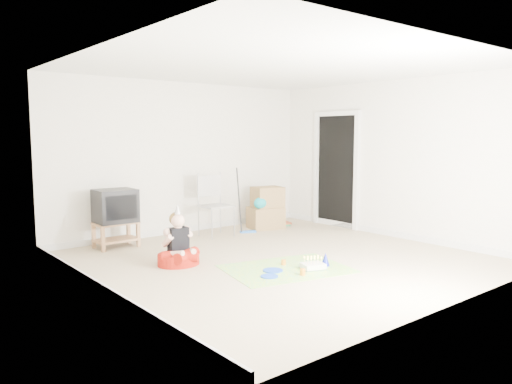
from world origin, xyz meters
TOP-DOWN VIEW (x-y plane):
  - ground at (0.00, 0.00)m, footprint 5.00×5.00m
  - doorway_recess at (2.48, 1.20)m, footprint 0.02×0.90m
  - tv_stand at (-1.46, 2.09)m, footprint 0.63×0.40m
  - crt_tv at (-1.46, 2.09)m, footprint 0.59×0.49m
  - folding_chair at (0.20, 1.83)m, footprint 0.50×0.47m
  - cardboard_boxes at (1.32, 1.85)m, footprint 0.70×0.60m
  - floor_mop at (0.81, 1.74)m, footprint 0.30×0.35m
  - book_pile at (1.78, 1.89)m, footprint 0.33×0.36m
  - seated_woman at (-1.25, 0.60)m, footprint 0.58×0.58m
  - party_mat at (-0.29, -0.45)m, footprint 1.75×1.43m
  - birthday_cake at (-0.04, -0.68)m, footprint 0.33×0.29m
  - blue_plate_near at (-0.50, -0.42)m, footprint 0.34×0.34m
  - blue_plate_far at (-0.70, -0.59)m, footprint 0.28×0.28m
  - orange_cup_near at (-0.19, -0.29)m, footprint 0.08×0.08m
  - orange_cup_far at (-0.34, -0.80)m, footprint 0.08×0.08m
  - blue_party_hat at (0.20, -0.67)m, footprint 0.14×0.14m

SIDE VIEW (x-z plane):
  - ground at x=0.00m, z-range 0.00..0.00m
  - party_mat at x=-0.29m, z-range 0.00..0.01m
  - blue_plate_far at x=-0.70m, z-range 0.01..0.02m
  - blue_plate_near at x=-0.50m, z-range 0.01..0.02m
  - book_pile at x=1.78m, z-range 0.00..0.06m
  - birthday_cake at x=-0.04m, z-range -0.03..0.11m
  - orange_cup_near at x=-0.19m, z-range 0.01..0.07m
  - orange_cup_far at x=-0.34m, z-range 0.01..0.08m
  - blue_party_hat at x=0.20m, z-range 0.01..0.18m
  - seated_woman at x=-1.25m, z-range -0.23..0.58m
  - tv_stand at x=-1.46m, z-range 0.04..0.43m
  - floor_mop at x=0.81m, z-range -0.30..0.82m
  - cardboard_boxes at x=1.32m, z-range -0.02..0.74m
  - folding_chair at x=0.20m, z-range -0.01..1.05m
  - crt_tv at x=-1.46m, z-range 0.39..0.89m
  - doorway_recess at x=2.48m, z-range 0.00..2.05m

